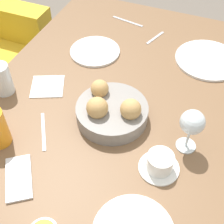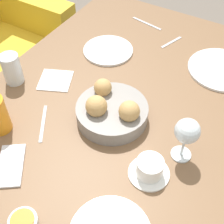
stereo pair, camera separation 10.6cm
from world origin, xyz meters
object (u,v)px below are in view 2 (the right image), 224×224
Objects in this scene: wine_glass at (187,132)px; coffee_cup at (150,169)px; napkin at (55,80)px; cell_phone at (11,165)px; plate_near_right at (222,69)px; jam_bowl_honey at (24,222)px; plate_far_center at (108,50)px; spoon_coffee at (171,42)px; bread_basket at (111,110)px; knife_silver at (43,123)px; fork_silver at (147,23)px; water_tumbler at (12,69)px.

wine_glass reaches higher than coffee_cup.
cell_phone is (-0.38, -0.12, 0.00)m from napkin.
jam_bowl_honey is at bearing 163.91° from plate_near_right.
plate_far_center is 0.28m from napkin.
wine_glass reaches higher than spoon_coffee.
bread_basket is 0.24m from knife_silver.
spoon_coffee is 0.72× the size of cell_phone.
plate_far_center is 0.79m from jam_bowl_honey.
bread_basket is 1.50× the size of fork_silver.
plate_far_center is at bearing 170.61° from fork_silver.
plate_near_right is at bearing -36.82° from knife_silver.
bread_basket reaches higher than jam_bowl_honey.
knife_silver is 0.87× the size of cell_phone.
bread_basket reaches higher than napkin.
knife_silver is (-0.14, 0.19, -0.04)m from bread_basket.
fork_silver is 1.02× the size of napkin.
plate_near_right is at bearing -54.95° from water_tumbler.
jam_bowl_honey is at bearing 147.20° from wine_glass.
plate_far_center is at bearing 14.84° from jam_bowl_honey.
bread_basket reaches higher than fork_silver.
spoon_coffee is at bearing 73.49° from plate_near_right.
bread_basket is 1.57× the size of wine_glass.
water_tumbler is 0.17m from napkin.
napkin is at bearing 148.31° from spoon_coffee.
water_tumbler reaches higher than bread_basket.
plate_far_center reaches higher than spoon_coffee.
napkin is (0.19, 0.49, -0.03)m from coffee_cup.
bread_basket is 1.53× the size of napkin.
water_tumbler reaches higher than knife_silver.
fork_silver is at bearing 26.77° from coffee_cup.
bread_basket is 0.51m from plate_near_right.
wine_glass is at bearing -125.90° from plate_far_center.
cell_phone is at bearing -172.26° from knife_silver.
plate_near_right is 0.66m from napkin.
plate_far_center is 1.48× the size of knife_silver.
knife_silver is (-0.12, -0.23, -0.06)m from water_tumbler.
plate_near_right is 1.65× the size of fork_silver.
cell_phone reaches higher than napkin.
coffee_cup is 1.04× the size of spoon_coffee.
spoon_coffee is at bearing -0.13° from bread_basket.
knife_silver is 0.18m from cell_phone.
bread_basket is 2.05× the size of spoon_coffee.
coffee_cup is 0.53m from napkin.
spoon_coffee is at bearing -0.37° from jam_bowl_honey.
coffee_cup is 0.78× the size of napkin.
knife_silver is (-0.46, -0.02, -0.00)m from plate_far_center.
plate_far_center is 1.79× the size of water_tumbler.
plate_far_center is 1.36× the size of wine_glass.
water_tumbler is 1.53× the size of jam_bowl_honey.
water_tumbler is 0.99× the size of spoon_coffee.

